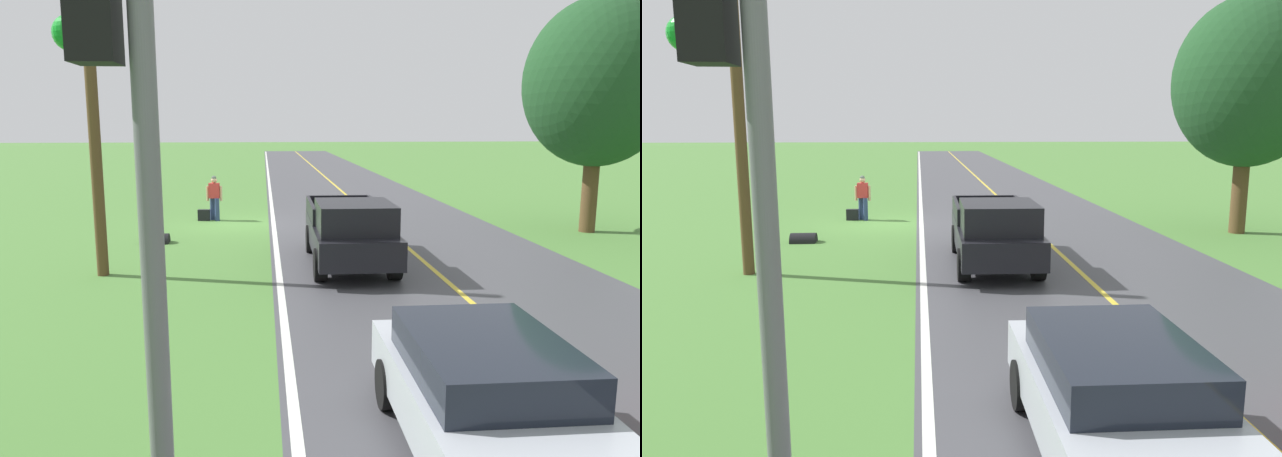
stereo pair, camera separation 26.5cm
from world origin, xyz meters
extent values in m
plane|color=#4C7F38|center=(0.00, 0.00, 0.00)|extent=(200.00, 200.00, 0.00)
cube|color=#47474C|center=(-5.35, 0.00, 0.00)|extent=(8.36, 120.00, 0.00)
cube|color=silver|center=(-1.35, 0.00, 0.01)|extent=(0.16, 117.60, 0.00)
cube|color=gold|center=(-5.35, 0.00, 0.01)|extent=(0.14, 117.60, 0.00)
cylinder|color=navy|center=(0.81, -0.86, 0.44)|extent=(0.18, 0.18, 0.88)
cylinder|color=navy|center=(1.02, -1.11, 0.44)|extent=(0.18, 0.18, 0.88)
cube|color=red|center=(0.92, -0.99, 1.17)|extent=(0.42, 0.29, 0.58)
sphere|color=tan|center=(0.92, -0.99, 1.57)|extent=(0.23, 0.23, 0.23)
sphere|color=#4C564C|center=(0.92, -0.99, 1.65)|extent=(0.20, 0.20, 0.20)
cube|color=navy|center=(0.90, -1.19, 1.20)|extent=(0.33, 0.22, 0.44)
cylinder|color=tan|center=(0.66, -0.95, 1.06)|extent=(0.10, 0.10, 0.58)
cylinder|color=tan|center=(1.18, -0.99, 1.06)|extent=(0.10, 0.10, 0.58)
cube|color=black|center=(1.34, -0.97, 0.22)|extent=(0.47, 0.24, 0.43)
cube|color=black|center=(-3.25, 6.75, 0.75)|extent=(2.08, 5.43, 0.70)
cube|color=black|center=(-3.23, 7.94, 1.46)|extent=(1.87, 2.19, 0.72)
cube|color=black|center=(-3.23, 7.94, 1.53)|extent=(1.70, 1.32, 0.43)
cube|color=black|center=(-4.20, 5.69, 1.33)|extent=(0.15, 3.03, 0.45)
cube|color=black|center=(-2.32, 5.66, 1.33)|extent=(0.15, 3.03, 0.45)
cube|color=black|center=(-3.29, 4.16, 1.33)|extent=(1.84, 0.13, 0.45)
cylinder|color=black|center=(-4.12, 8.51, 0.40)|extent=(0.31, 0.80, 0.80)
cylinder|color=black|center=(-2.32, 8.49, 0.40)|extent=(0.31, 0.80, 0.80)
cylinder|color=black|center=(-4.17, 5.22, 0.40)|extent=(0.31, 0.80, 0.80)
cylinder|color=black|center=(-2.37, 5.19, 0.40)|extent=(0.31, 0.80, 0.80)
cylinder|color=slate|center=(-0.27, 18.46, 2.60)|extent=(0.16, 0.16, 5.20)
sphere|color=green|center=(0.15, 18.46, 4.28)|extent=(0.22, 0.22, 0.22)
cylinder|color=brown|center=(-12.24, 2.76, 1.51)|extent=(0.53, 0.53, 3.01)
ellipsoid|color=#1E4723|center=(-12.24, 2.76, 5.09)|extent=(4.89, 4.89, 5.63)
cube|color=#B2B7C1|center=(-3.43, 16.45, 0.64)|extent=(1.88, 4.41, 0.62)
cube|color=black|center=(-3.43, 16.25, 1.18)|extent=(1.64, 2.39, 0.46)
cylinder|color=black|center=(-4.29, 15.06, 0.33)|extent=(0.24, 0.66, 0.66)
cylinder|color=black|center=(-2.60, 15.04, 0.33)|extent=(0.24, 0.66, 0.66)
cylinder|color=brown|center=(3.03, 7.41, 4.41)|extent=(0.28, 0.28, 8.82)
cylinder|color=black|center=(2.42, 3.38, 0.00)|extent=(0.80, 0.60, 0.60)
camera|label=1|loc=(-1.00, 22.36, 3.74)|focal=33.54mm
camera|label=2|loc=(-1.26, 22.38, 3.74)|focal=33.54mm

